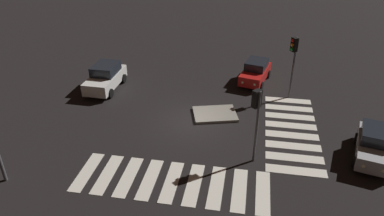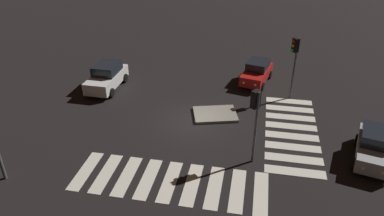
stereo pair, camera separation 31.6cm
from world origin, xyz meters
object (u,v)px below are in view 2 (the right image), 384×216
at_px(car_red, 257,72).
at_px(traffic_light_east, 255,109).
at_px(car_silver, 375,146).
at_px(traffic_light_north, 295,54).
at_px(car_white, 107,77).
at_px(traffic_island, 215,114).

height_order(car_red, traffic_light_east, traffic_light_east).
relative_size(car_silver, traffic_light_north, 0.94).
xyz_separation_m(car_silver, traffic_light_east, (-6.59, -1.35, 2.38)).
bearing_deg(traffic_light_east, car_silver, -127.57).
distance_m(car_silver, car_white, 18.76).
xyz_separation_m(traffic_island, car_red, (2.50, 5.89, 0.75)).
bearing_deg(car_red, traffic_island, -9.47).
height_order(car_white, traffic_light_east, traffic_light_east).
bearing_deg(car_red, traffic_light_north, 58.27).
distance_m(car_silver, traffic_light_east, 7.13).
relative_size(car_white, traffic_light_north, 0.96).
relative_size(traffic_light_north, traffic_light_east, 1.07).
height_order(traffic_island, car_red, car_red).
height_order(traffic_light_north, traffic_light_east, traffic_light_north).
relative_size(car_silver, car_white, 0.97).
relative_size(car_red, traffic_light_north, 0.91).
distance_m(traffic_island, car_silver, 9.71).
bearing_deg(car_white, traffic_light_north, 94.89).
bearing_deg(traffic_light_north, traffic_light_east, 38.00).
height_order(car_red, car_silver, car_silver).
xyz_separation_m(car_white, traffic_light_north, (13.61, 0.80, 2.52)).
relative_size(car_silver, traffic_light_east, 1.00).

